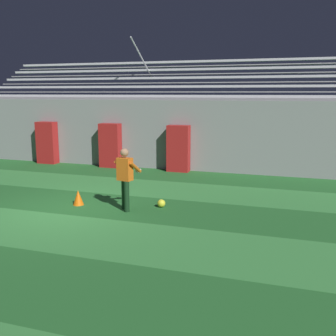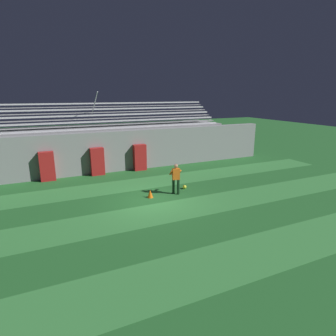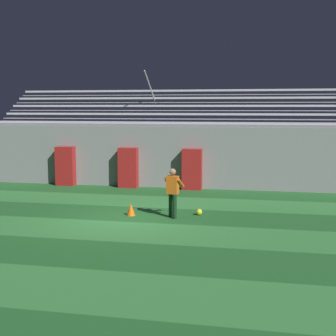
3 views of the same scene
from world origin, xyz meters
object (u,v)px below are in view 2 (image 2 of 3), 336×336
padding_pillar_far_left (47,166)px  soccer_ball (184,187)px  padding_pillar_gate_left (97,162)px  goalkeeper (176,177)px  traffic_cone (150,194)px  padding_pillar_gate_right (140,157)px

padding_pillar_far_left → soccer_ball: (7.01, -4.95, -0.81)m
padding_pillar_gate_left → padding_pillar_far_left: size_ratio=1.00×
goalkeeper → traffic_cone: bearing=178.3°
soccer_ball → padding_pillar_gate_left: bearing=128.5°
padding_pillar_far_left → goalkeeper: 8.26m
padding_pillar_gate_right → soccer_ball: padding_pillar_gate_right is taller
padding_pillar_gate_right → padding_pillar_far_left: same height
padding_pillar_gate_right → traffic_cone: (-1.33, -5.44, -0.71)m
padding_pillar_far_left → traffic_cone: padding_pillar_far_left is taller
padding_pillar_gate_left → soccer_ball: 6.37m
padding_pillar_gate_left → padding_pillar_far_left: 3.08m
padding_pillar_far_left → padding_pillar_gate_left: bearing=0.0°
padding_pillar_gate_right → goalkeeper: size_ratio=1.10×
padding_pillar_far_left → soccer_ball: 8.62m
padding_pillar_far_left → soccer_ball: padding_pillar_far_left is taller
padding_pillar_gate_right → traffic_cone: size_ratio=4.37×
padding_pillar_gate_right → padding_pillar_far_left: 6.05m
padding_pillar_gate_left → padding_pillar_far_left: bearing=180.0°
padding_pillar_gate_right → soccer_ball: bearing=-79.0°
goalkeeper → traffic_cone: size_ratio=3.98×
padding_pillar_far_left → soccer_ball: bearing=-35.2°
goalkeeper → padding_pillar_gate_left: bearing=119.6°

